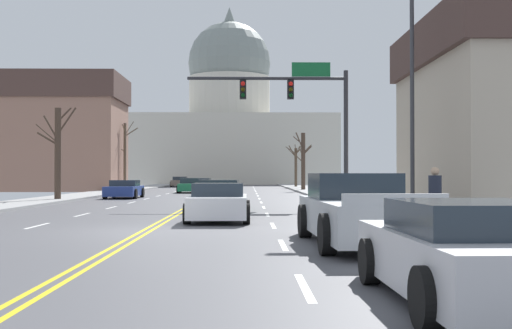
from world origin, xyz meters
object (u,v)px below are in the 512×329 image
object	(u,v)px
sedan_oncoming_02	(202,184)
sedan_oncoming_03	(180,182)
street_lamp_right	(404,73)
sedan_near_03	(471,254)
sedan_near_00	(220,196)
sedan_near_01	(219,203)
sedan_oncoming_01	(190,186)
signal_gantry	(301,103)
pickup_truck_near_02	(360,212)
sedan_oncoming_00	(124,190)
bicycle_parked	(431,208)
pedestrian_01	(435,194)

from	to	relation	value
sedan_oncoming_02	sedan_oncoming_03	size ratio (longest dim) A/B	1.01
street_lamp_right	sedan_near_03	bearing A→B (deg)	-100.65
sedan_near_00	sedan_near_01	xyz separation A→B (m)	(0.24, -6.50, -0.03)
sedan_near_01	sedan_oncoming_01	xyz separation A→B (m)	(-3.79, 32.01, -0.01)
signal_gantry	street_lamp_right	size ratio (longest dim) A/B	0.98
sedan_oncoming_03	sedan_oncoming_02	bearing A→B (deg)	-75.35
sedan_near_01	pickup_truck_near_02	distance (m)	7.71
sedan_near_01	sedan_oncoming_03	bearing A→B (deg)	97.21
sedan_oncoming_03	street_lamp_right	bearing A→B (deg)	-76.82
sedan_oncoming_00	sedan_near_03	bearing A→B (deg)	-72.56
signal_gantry	sedan_oncoming_01	size ratio (longest dim) A/B	1.73
street_lamp_right	sedan_near_00	distance (m)	9.94
sedan_near_00	sedan_oncoming_02	bearing A→B (deg)	95.18
sedan_oncoming_00	sedan_oncoming_03	xyz separation A→B (m)	(-0.34, 37.16, 0.03)
sedan_oncoming_03	sedan_near_03	bearing A→B (deg)	-81.27
signal_gantry	street_lamp_right	distance (m)	10.59
pickup_truck_near_02	sedan_oncoming_01	xyz separation A→B (m)	(-7.19, 38.93, -0.14)
sedan_oncoming_01	bicycle_parked	bearing A→B (deg)	-72.81
signal_gantry	pickup_truck_near_02	size ratio (longest dim) A/B	1.36
street_lamp_right	sedan_oncoming_02	distance (m)	44.29
sedan_near_01	sedan_oncoming_00	distance (m)	21.20
pickup_truck_near_02	bicycle_parked	distance (m)	6.34
sedan_oncoming_01	pedestrian_01	bearing A→B (deg)	-75.03
bicycle_parked	sedan_near_03	bearing A→B (deg)	-103.97
street_lamp_right	bicycle_parked	world-z (taller)	street_lamp_right
sedan_near_01	pedestrian_01	world-z (taller)	pedestrian_01
sedan_near_00	sedan_near_01	size ratio (longest dim) A/B	1.08
sedan_near_03	pedestrian_01	xyz separation A→B (m)	(2.29, 9.17, 0.42)
sedan_oncoming_01	sedan_oncoming_03	distance (m)	25.42
sedan_oncoming_03	sedan_near_01	bearing A→B (deg)	-82.79
sedan_near_03	bicycle_parked	distance (m)	12.26
signal_gantry	sedan_near_00	world-z (taller)	signal_gantry
sedan_oncoming_01	sedan_oncoming_03	xyz separation A→B (m)	(-3.44, 25.19, 0.00)
sedan_oncoming_00	street_lamp_right	bearing A→B (deg)	-56.77
sedan_near_01	sedan_oncoming_00	bearing A→B (deg)	108.98
sedan_near_00	pickup_truck_near_02	bearing A→B (deg)	-74.84
sedan_oncoming_00	sedan_oncoming_03	world-z (taller)	sedan_oncoming_03
street_lamp_right	pickup_truck_near_02	distance (m)	8.67
street_lamp_right	sedan_oncoming_00	bearing A→B (deg)	123.23
sedan_near_01	sedan_oncoming_00	size ratio (longest dim) A/B	0.96
sedan_oncoming_02	sedan_oncoming_03	world-z (taller)	sedan_oncoming_03
sedan_near_00	pedestrian_01	size ratio (longest dim) A/B	2.91
sedan_near_03	signal_gantry	bearing A→B (deg)	89.96
pickup_truck_near_02	sedan_oncoming_02	bearing A→B (deg)	97.91
signal_gantry	sedan_near_00	distance (m)	7.08
signal_gantry	pedestrian_01	world-z (taller)	signal_gantry
sedan_oncoming_00	bicycle_parked	xyz separation A→B (m)	(13.44, -21.46, -0.06)
pedestrian_01	pickup_truck_near_02	bearing A→B (deg)	-131.79
sedan_oncoming_00	pickup_truck_near_02	bearing A→B (deg)	-69.11
pedestrian_01	street_lamp_right	bearing A→B (deg)	86.69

